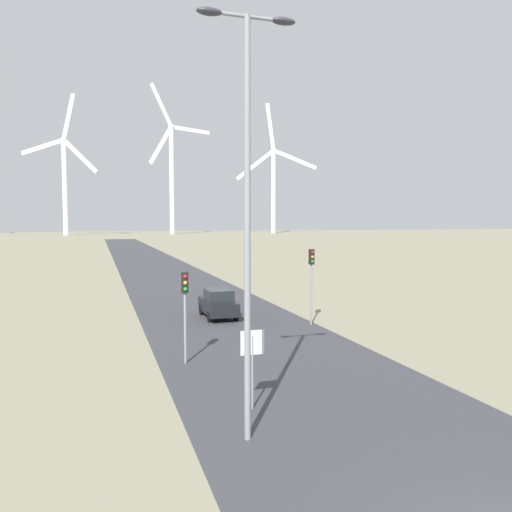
# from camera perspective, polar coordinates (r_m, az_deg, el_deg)

# --- Properties ---
(road_surface) EXTENTS (10.00, 240.00, 0.01)m
(road_surface) POSITION_cam_1_polar(r_m,az_deg,el_deg) (55.51, -9.97, -2.39)
(road_surface) COLOR #38383D
(road_surface) RESTS_ON ground
(streetlamp) EXTENTS (2.76, 0.32, 11.68)m
(streetlamp) POSITION_cam_1_polar(r_m,az_deg,el_deg) (13.71, -1.00, 8.08)
(streetlamp) COLOR gray
(streetlamp) RESTS_ON ground
(stop_sign_near) EXTENTS (0.81, 0.07, 2.61)m
(stop_sign_near) POSITION_cam_1_polar(r_m,az_deg,el_deg) (16.52, -0.42, -11.14)
(stop_sign_near) COLOR gray
(stop_sign_near) RESTS_ON ground
(traffic_light_post_near_left) EXTENTS (0.28, 0.33, 3.97)m
(traffic_light_post_near_left) POSITION_cam_1_polar(r_m,az_deg,el_deg) (21.64, -8.12, -4.63)
(traffic_light_post_near_left) COLOR gray
(traffic_light_post_near_left) RESTS_ON ground
(traffic_light_post_near_right) EXTENTS (0.28, 0.34, 4.50)m
(traffic_light_post_near_right) POSITION_cam_1_polar(r_m,az_deg,el_deg) (29.54, 6.37, -1.58)
(traffic_light_post_near_right) COLOR gray
(traffic_light_post_near_right) RESTS_ON ground
(car_approaching) EXTENTS (1.88, 4.11, 1.83)m
(car_approaching) POSITION_cam_1_polar(r_m,az_deg,el_deg) (31.93, -4.33, -5.42)
(car_approaching) COLOR black
(car_approaching) RESTS_ON ground
(wind_turbine_left) EXTENTS (31.40, 13.84, 59.85)m
(wind_turbine_left) POSITION_cam_1_polar(r_m,az_deg,el_deg) (230.40, -21.02, 8.59)
(wind_turbine_left) COLOR white
(wind_turbine_left) RESTS_ON ground
(wind_turbine_center) EXTENTS (30.30, 11.22, 67.66)m
(wind_turbine_center) POSITION_cam_1_polar(r_m,az_deg,el_deg) (236.67, -9.61, 9.82)
(wind_turbine_center) COLOR white
(wind_turbine_center) RESTS_ON ground
(wind_turbine_right) EXTENTS (39.43, 11.36, 64.60)m
(wind_turbine_right) POSITION_cam_1_polar(r_m,az_deg,el_deg) (253.52, 2.01, 8.64)
(wind_turbine_right) COLOR white
(wind_turbine_right) RESTS_ON ground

